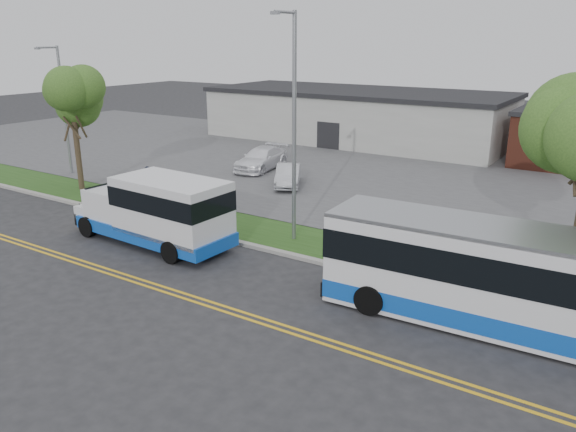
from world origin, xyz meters
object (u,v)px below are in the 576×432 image
Objects in this scene: streetlight_near at (293,122)px; streetlight_far at (63,105)px; parked_car_a at (288,175)px; transit_bus at (512,281)px; pedestrian at (148,182)px; parked_car_b at (261,159)px; shuttle_bus at (159,209)px; tree_west at (72,102)px.

streetlight_far is (-19.00, 2.69, -0.76)m from streetlight_near.
parked_car_a is (-5.27, 7.71, -4.49)m from streetlight_near.
transit_bus is 6.50× the size of pedestrian.
transit_bus is 2.33× the size of parked_car_b.
shuttle_bus is 4.48× the size of pedestrian.
streetlight_near is 10.81m from transit_bus.
streetlight_near is 10.36m from parked_car_a.
shuttle_bus is at bearing -78.57° from parked_car_b.
streetlight_far is at bearing 166.22° from transit_bus.
shuttle_bus is 0.69× the size of transit_bus.
pedestrian is (-20.00, 4.29, -0.62)m from transit_bus.
tree_west is 1.77× the size of parked_car_a.
shuttle_bus is at bearing -115.25° from parked_car_a.
streetlight_far is (-4.00, 2.22, -0.65)m from tree_west.
tree_west is at bearing -33.66° from pedestrian.
streetlight_far reaches higher than tree_west.
streetlight_far reaches higher than shuttle_bus.
streetlight_near is 11.18m from pedestrian.
streetlight_far is at bearing 171.95° from streetlight_near.
pedestrian is at bearing 172.94° from streetlight_near.
streetlight_far is 15.09m from parked_car_a.
transit_bus reaches higher than parked_car_a.
transit_bus reaches higher than pedestrian.
streetlight_near reaches higher than parked_car_b.
parked_car_b is (5.84, 9.93, -4.30)m from tree_west.
transit_bus is 23.18m from parked_car_b.
tree_west is 4.62m from streetlight_far.
pedestrian is (4.73, 0.80, -4.13)m from tree_west.
parked_car_a is at bearing 96.21° from shuttle_bus.
streetlight_far is 13.03m from parked_car_b.
shuttle_bus is (10.48, -3.97, -3.51)m from tree_west.
shuttle_bus is 1.61× the size of parked_car_b.
tree_west reaches higher than parked_car_b.
streetlight_near is at bearing -8.05° from streetlight_far.
transit_bus is at bearing 124.62° from pedestrian.
parked_car_b reaches higher than parked_car_a.
streetlight_near reaches higher than streetlight_far.
transit_bus is at bearing 4.33° from shuttle_bus.
tree_west is 12.89m from parked_car_a.
parked_car_a is at bearing 141.87° from transit_bus.
pedestrian is at bearing 142.71° from shuttle_bus.
parked_car_b is at bearing 38.09° from streetlight_far.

